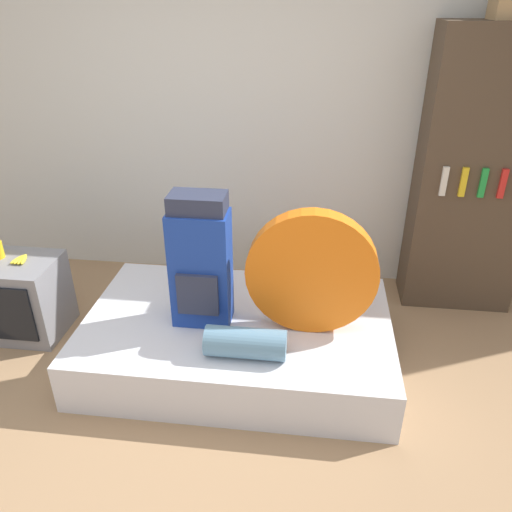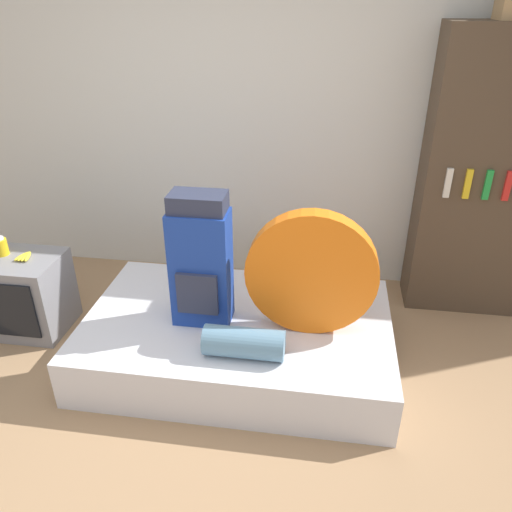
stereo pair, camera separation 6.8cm
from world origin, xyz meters
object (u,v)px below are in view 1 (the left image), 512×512
Objects in this scene: backpack at (200,263)px; television at (16,297)px; bookshelf at (475,177)px; sleeping_roll at (246,343)px; tent_bag at (312,273)px.

television is at bearing 173.22° from backpack.
bookshelf is at bearing 29.25° from backpack.
backpack is 1.83× the size of sleeping_roll.
backpack is 0.66m from tent_bag.
bookshelf reaches higher than sleeping_roll.
bookshelf is (1.10, 0.98, 0.29)m from tent_bag.
backpack is 1.08× the size of tent_bag.
sleeping_roll is 0.74× the size of television.
tent_bag is at bearing -138.18° from bookshelf.
television is at bearing 164.02° from sleeping_roll.
backpack is at bearing 134.76° from sleeping_roll.
tent_bag reaches higher than sleeping_roll.
sleeping_roll is 1.74m from television.
backpack is at bearing -150.75° from bookshelf.
sleeping_roll is 0.23× the size of bookshelf.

